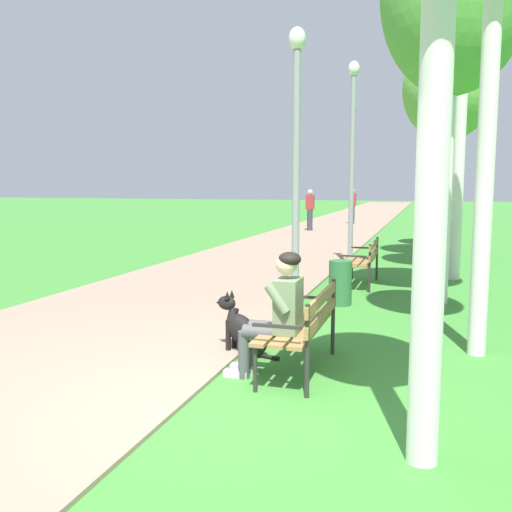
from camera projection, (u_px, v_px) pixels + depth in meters
ground_plane at (219, 408)px, 4.92m from camera, size 120.00×120.00×0.00m
paved_path at (347, 222)px, 28.36m from camera, size 4.07×60.00×0.04m
park_bench_near at (304, 322)px, 5.79m from camera, size 0.55×1.50×0.85m
park_bench_mid at (364, 258)px, 10.75m from camera, size 0.55×1.50×0.85m
person_seated_on_near_bench at (277, 310)px, 5.59m from camera, size 0.74×0.49×1.25m
dog_black at (244, 332)px, 6.41m from camera, size 0.82×0.39×0.71m
lamp_post_near at (296, 169)px, 8.30m from camera, size 0.24×0.24×4.06m
lamp_post_mid at (352, 163)px, 12.63m from camera, size 0.24×0.24×4.50m
birch_tree_fifth at (448, 89)px, 13.95m from camera, size 2.17×2.23×5.39m
birch_tree_sixth at (453, 100)px, 16.00m from camera, size 1.68×1.84×5.26m
litter_bin at (340, 283)px, 9.03m from camera, size 0.36×0.36×0.70m
pedestrian_distant at (310, 210)px, 22.78m from camera, size 0.32×0.22×1.65m
pedestrian_further_distant at (352, 206)px, 26.79m from camera, size 0.32×0.22×1.65m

